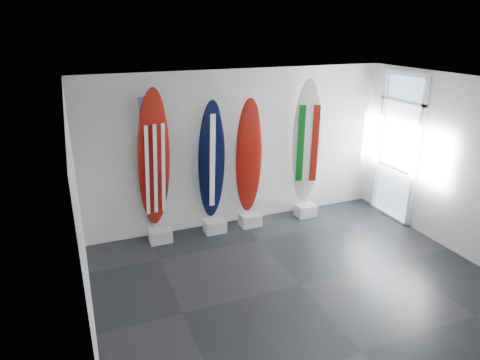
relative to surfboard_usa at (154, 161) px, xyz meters
name	(u,v)px	position (x,y,z in m)	size (l,w,h in m)	color
floor	(301,285)	(1.70, -2.28, -1.53)	(6.00, 6.00, 0.00)	black
ceiling	(312,86)	(1.70, -2.28, 1.47)	(6.00, 6.00, 0.00)	white
wall_back	(240,149)	(1.70, 0.22, -0.03)	(6.00, 6.00, 0.00)	silver
wall_front	(445,290)	(1.70, -4.78, -0.03)	(6.00, 6.00, 0.00)	silver
wall_left	(81,230)	(-1.30, -2.28, -0.03)	(5.00, 5.00, 0.00)	silver
wall_right	(464,169)	(4.70, -2.28, -0.03)	(5.00, 5.00, 0.00)	silver
display_block_usa	(160,235)	(0.00, -0.10, -1.41)	(0.40, 0.30, 0.24)	silver
surfboard_usa	(154,161)	(0.00, 0.00, 0.00)	(0.59, 0.08, 2.60)	maroon
display_block_navy	(215,226)	(1.05, -0.10, -1.41)	(0.40, 0.30, 0.24)	silver
surfboard_navy	(212,161)	(1.05, 0.00, -0.14)	(0.52, 0.08, 2.30)	black
display_block_swiss	(250,220)	(1.79, -0.10, -1.41)	(0.40, 0.30, 0.24)	silver
surfboard_swiss	(249,157)	(1.79, 0.00, -0.14)	(0.52, 0.08, 2.29)	maroon
display_block_italy	(305,210)	(3.03, -0.10, -1.41)	(0.40, 0.30, 0.24)	silver
surfboard_italy	(307,144)	(3.03, 0.00, 0.00)	(0.58, 0.08, 2.57)	white
wall_outlet	(115,224)	(-0.75, 0.20, -1.18)	(0.09, 0.02, 0.13)	silver
glass_door	(398,149)	(4.67, -0.73, -0.10)	(0.12, 1.16, 2.85)	white
balcony	(442,184)	(6.00, -0.73, -1.03)	(2.80, 2.20, 1.20)	slate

